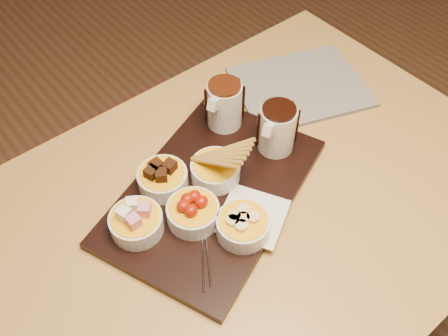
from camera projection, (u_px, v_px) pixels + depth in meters
dining_table at (235, 233)px, 1.07m from camera, size 1.20×0.80×0.75m
serving_board at (212, 191)px, 1.00m from camera, size 0.54×0.45×0.02m
napkin at (252, 216)px, 0.95m from camera, size 0.16×0.16×0.00m
bowl_marshmallows at (137, 223)px, 0.92m from camera, size 0.10×0.10×0.04m
bowl_cake at (163, 179)px, 0.99m from camera, size 0.10×0.10×0.04m
bowl_strawberries at (193, 213)px, 0.93m from camera, size 0.10×0.10×0.04m
bowl_biscotti at (215, 171)px, 1.00m from camera, size 0.10×0.10×0.04m
bowl_bananas at (243, 226)px, 0.92m from camera, size 0.10×0.10×0.04m
pitcher_dark_chocolate at (277, 129)px, 1.03m from camera, size 0.10×0.10×0.10m
pitcher_milk_chocolate at (224, 105)px, 1.07m from camera, size 0.10×0.10×0.10m
fondue_skewers at (202, 227)px, 0.93m from camera, size 0.23×0.18×0.01m
newspaper at (300, 87)px, 1.21m from camera, size 0.37×0.33×0.01m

